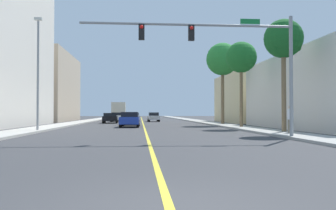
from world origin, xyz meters
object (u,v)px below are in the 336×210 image
at_px(car_yellow, 131,119).
at_px(car_silver, 153,117).
at_px(traffic_signal_mast, 227,47).
at_px(palm_far, 222,60).
at_px(car_blue, 130,119).
at_px(palm_mid, 241,58).
at_px(street_lamp, 38,68).
at_px(palm_near, 283,40).
at_px(car_black, 110,118).
at_px(delivery_truck, 119,111).
at_px(pedestrian, 291,119).
at_px(car_white, 117,117).
at_px(car_gray, 133,117).

height_order(car_yellow, car_silver, car_silver).
bearing_deg(car_yellow, traffic_signal_mast, -76.29).
xyz_separation_m(palm_far, car_blue, (-10.50, -4.87, -6.78)).
bearing_deg(palm_mid, street_lamp, -164.64).
distance_m(palm_near, car_black, 28.98).
xyz_separation_m(car_silver, delivery_truck, (-5.94, 9.31, 0.96)).
relative_size(palm_near, palm_far, 0.82).
xyz_separation_m(palm_mid, car_blue, (-10.26, 3.44, -5.68)).
xyz_separation_m(palm_far, delivery_truck, (-13.30, 24.81, -5.83)).
bearing_deg(car_blue, delivery_truck, 96.74).
distance_m(car_yellow, pedestrian, 21.91).
distance_m(car_black, car_white, 6.98).
distance_m(car_black, car_gray, 10.49).
relative_size(delivery_truck, pedestrian, 5.08).
bearing_deg(car_black, car_gray, 72.25).
relative_size(car_yellow, delivery_truck, 0.47).
bearing_deg(palm_near, car_black, 118.96).
bearing_deg(car_yellow, car_black, 111.39).
distance_m(street_lamp, palm_far, 21.66).
relative_size(street_lamp, car_yellow, 2.03).
bearing_deg(car_white, car_black, -93.82).
height_order(palm_near, car_gray, palm_near).
height_order(car_silver, car_white, same).
height_order(street_lamp, car_silver, street_lamp).
height_order(car_gray, pedestrian, pedestrian).
distance_m(car_blue, car_white, 20.23).
bearing_deg(car_yellow, car_blue, -90.68).
bearing_deg(car_gray, street_lamp, -104.14).
bearing_deg(street_lamp, car_black, 80.22).
distance_m(car_silver, pedestrian, 34.46).
height_order(palm_near, car_blue, palm_near).
xyz_separation_m(car_silver, car_gray, (-3.19, 2.82, -0.01)).
xyz_separation_m(car_yellow, pedestrian, (10.58, -19.19, 0.29)).
bearing_deg(palm_near, street_lamp, 168.09).
xyz_separation_m(car_yellow, car_white, (-2.49, 14.18, 0.03)).
relative_size(car_black, car_white, 1.07).
distance_m(car_yellow, car_silver, 14.81).
distance_m(car_yellow, car_blue, 5.90).
relative_size(street_lamp, car_black, 1.91).
bearing_deg(car_blue, car_gray, 91.48).
distance_m(car_silver, car_black, 9.50).
distance_m(palm_far, delivery_truck, 28.75).
relative_size(car_blue, delivery_truck, 0.51).
xyz_separation_m(traffic_signal_mast, car_gray, (-5.78, 39.32, -4.27)).
distance_m(traffic_signal_mast, street_lamp, 14.77).
bearing_deg(street_lamp, palm_mid, 15.36).
relative_size(palm_mid, delivery_truck, 0.88).
xyz_separation_m(palm_near, pedestrian, (-0.22, -1.53, -5.37)).
bearing_deg(delivery_truck, traffic_signal_mast, -80.98).
bearing_deg(street_lamp, car_white, 81.67).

